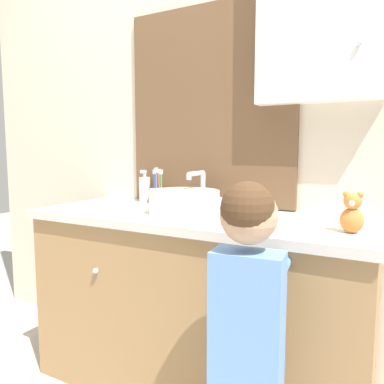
{
  "coord_description": "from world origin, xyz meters",
  "views": [
    {
      "loc": [
        0.73,
        -1.04,
        1.05
      ],
      "look_at": [
        0.01,
        0.28,
        0.88
      ],
      "focal_mm": 35.0,
      "sensor_mm": 36.0,
      "label": 1
    }
  ],
  "objects_px": {
    "toothbrush_holder": "(158,195)",
    "teddy_bear": "(352,213)",
    "sink_basin": "(185,201)",
    "child_figure": "(248,325)",
    "soap_dispenser": "(145,189)"
  },
  "relations": [
    {
      "from": "toothbrush_holder",
      "to": "teddy_bear",
      "type": "height_order",
      "value": "toothbrush_holder"
    },
    {
      "from": "sink_basin",
      "to": "teddy_bear",
      "type": "xyz_separation_m",
      "value": [
        0.67,
        -0.07,
        0.01
      ]
    },
    {
      "from": "sink_basin",
      "to": "child_figure",
      "type": "relative_size",
      "value": 0.36
    },
    {
      "from": "child_figure",
      "to": "toothbrush_holder",
      "type": "bearing_deg",
      "value": 138.28
    },
    {
      "from": "sink_basin",
      "to": "toothbrush_holder",
      "type": "xyz_separation_m",
      "value": [
        -0.26,
        0.19,
        -0.01
      ]
    },
    {
      "from": "sink_basin",
      "to": "child_figure",
      "type": "distance_m",
      "value": 0.68
    },
    {
      "from": "sink_basin",
      "to": "child_figure",
      "type": "bearing_deg",
      "value": -44.81
    },
    {
      "from": "toothbrush_holder",
      "to": "soap_dispenser",
      "type": "height_order",
      "value": "toothbrush_holder"
    },
    {
      "from": "soap_dispenser",
      "to": "sink_basin",
      "type": "bearing_deg",
      "value": -30.18
    },
    {
      "from": "sink_basin",
      "to": "teddy_bear",
      "type": "bearing_deg",
      "value": -6.4
    },
    {
      "from": "sink_basin",
      "to": "soap_dispenser",
      "type": "bearing_deg",
      "value": 149.82
    },
    {
      "from": "soap_dispenser",
      "to": "toothbrush_holder",
      "type": "bearing_deg",
      "value": -12.15
    },
    {
      "from": "sink_basin",
      "to": "teddy_bear",
      "type": "distance_m",
      "value": 0.67
    },
    {
      "from": "soap_dispenser",
      "to": "teddy_bear",
      "type": "distance_m",
      "value": 1.06
    },
    {
      "from": "toothbrush_holder",
      "to": "child_figure",
      "type": "xyz_separation_m",
      "value": [
        0.71,
        -0.64,
        -0.25
      ]
    }
  ]
}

